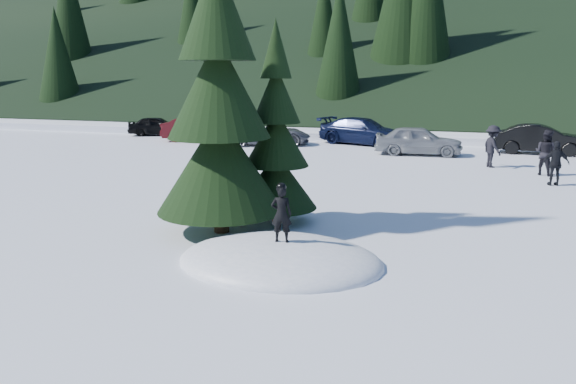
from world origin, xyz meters
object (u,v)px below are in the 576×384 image
(car_1, at_px, (201,129))
(adult_0, at_px, (546,153))
(car_2, at_px, (269,134))
(adult_2, at_px, (492,146))
(child_skier, at_px, (281,214))
(adult_1, at_px, (556,164))
(car_4, at_px, (418,140))
(spruce_short, at_px, (276,145))
(car_5, at_px, (541,139))
(car_3, at_px, (363,131))
(spruce_tall, at_px, (219,101))
(car_0, at_px, (157,126))

(car_1, bearing_deg, adult_0, -120.17)
(adult_0, distance_m, car_2, 15.01)
(adult_0, xyz_separation_m, adult_2, (-1.96, 1.40, 0.00))
(adult_2, bearing_deg, child_skier, 135.71)
(child_skier, xyz_separation_m, car_2, (-7.26, 19.27, -0.43))
(adult_1, relative_size, car_4, 0.38)
(spruce_short, distance_m, car_1, 19.53)
(adult_1, xyz_separation_m, car_4, (-5.45, 6.56, -0.08))
(adult_2, bearing_deg, adult_0, -152.73)
(car_5, bearing_deg, car_4, 113.57)
(spruce_short, xyz_separation_m, car_4, (2.45, 14.52, -1.37))
(spruce_short, distance_m, car_4, 14.78)
(car_3, bearing_deg, spruce_tall, -162.53)
(spruce_short, relative_size, car_1, 1.16)
(car_1, relative_size, car_3, 0.89)
(spruce_short, xyz_separation_m, car_2, (-6.02, 16.03, -1.45))
(car_4, bearing_deg, adult_1, -144.83)
(spruce_tall, distance_m, spruce_short, 2.11)
(spruce_short, height_order, car_4, spruce_short)
(car_4, distance_m, car_5, 6.29)
(car_0, height_order, car_1, car_1)
(adult_2, distance_m, car_5, 5.78)
(spruce_tall, height_order, car_0, spruce_tall)
(spruce_short, distance_m, child_skier, 3.61)
(car_1, height_order, car_5, car_1)
(car_3, bearing_deg, car_2, 128.47)
(car_5, bearing_deg, car_2, 95.28)
(adult_1, relative_size, car_1, 0.35)
(spruce_short, xyz_separation_m, adult_1, (7.90, 7.95, -1.30))
(car_3, distance_m, car_4, 4.88)
(spruce_tall, bearing_deg, spruce_short, 54.46)
(adult_0, xyz_separation_m, car_2, (-13.82, 5.85, -0.26))
(spruce_tall, relative_size, adult_0, 4.76)
(car_3, bearing_deg, spruce_short, -159.34)
(spruce_short, distance_m, adult_0, 12.88)
(spruce_tall, height_order, adult_2, spruce_tall)
(car_5, bearing_deg, child_skier, 162.78)
(spruce_short, height_order, car_2, spruce_short)
(adult_1, distance_m, car_3, 13.40)
(spruce_short, height_order, child_skier, spruce_short)
(car_1, distance_m, car_4, 13.10)
(adult_2, xyz_separation_m, car_5, (2.46, 5.22, -0.17))
(spruce_short, xyz_separation_m, car_1, (-10.51, 16.40, -1.34))
(child_skier, relative_size, car_3, 0.23)
(adult_1, height_order, car_1, adult_1)
(child_skier, distance_m, adult_1, 13.02)
(car_4, bearing_deg, car_3, 40.60)
(adult_0, height_order, car_2, adult_0)
(child_skier, bearing_deg, car_0, -64.64)
(spruce_short, bearing_deg, adult_1, 45.20)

